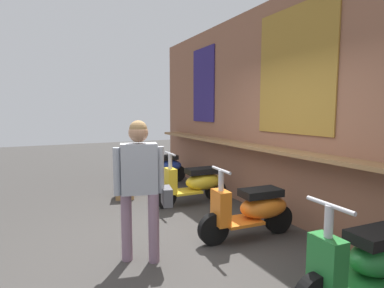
{
  "coord_description": "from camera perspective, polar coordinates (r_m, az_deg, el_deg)",
  "views": [
    {
      "loc": [
        3.19,
        -1.41,
        1.69
      ],
      "look_at": [
        -1.62,
        1.01,
        1.1
      ],
      "focal_mm": 28.66,
      "sensor_mm": 36.0,
      "label": 1
    }
  ],
  "objects": [
    {
      "name": "scooter_green",
      "position": [
        3.21,
        29.95,
        -18.46
      ],
      "size": [
        0.49,
        1.4,
        0.97
      ],
      "rotation": [
        0.0,
        0.0,
        -1.64
      ],
      "color": "#237533",
      "rests_on": "ground_plane"
    },
    {
      "name": "scooter_orange",
      "position": [
        4.22,
        11.27,
        -11.8
      ],
      "size": [
        0.5,
        1.4,
        0.97
      ],
      "rotation": [
        0.0,
        0.0,
        -1.65
      ],
      "color": "orange",
      "rests_on": "ground_plane"
    },
    {
      "name": "shopper_with_handbag",
      "position": [
        3.43,
        -9.52,
        -6.25
      ],
      "size": [
        0.34,
        0.65,
        1.58
      ],
      "rotation": [
        0.0,
        0.0,
        2.91
      ],
      "color": "gray",
      "rests_on": "ground_plane"
    },
    {
      "name": "merchandise_crate",
      "position": [
        6.16,
        -12.35,
        -7.79
      ],
      "size": [
        0.5,
        0.45,
        0.42
      ],
      "primitive_type": "cube",
      "rotation": [
        0.0,
        0.0,
        -0.29
      ],
      "color": "olive",
      "rests_on": "ground_plane"
    },
    {
      "name": "scooter_blue",
      "position": [
        7.14,
        -5.84,
        -4.29
      ],
      "size": [
        0.46,
        1.4,
        0.97
      ],
      "rotation": [
        0.0,
        0.0,
        -1.54
      ],
      "color": "#233D9E",
      "rests_on": "ground_plane"
    },
    {
      "name": "scooter_yellow",
      "position": [
        5.58,
        0.63,
        -7.24
      ],
      "size": [
        0.46,
        1.4,
        0.97
      ],
      "rotation": [
        0.0,
        0.0,
        -1.61
      ],
      "color": "gold",
      "rests_on": "ground_plane"
    },
    {
      "name": "market_stall_facade",
      "position": [
        4.67,
        20.57,
        5.98
      ],
      "size": [
        9.53,
        0.61,
        3.4
      ],
      "color": "#8C5B44",
      "rests_on": "ground_plane"
    },
    {
      "name": "ground_plane",
      "position": [
        3.87,
        -2.74,
        -19.61
      ],
      "size": [
        26.67,
        26.67,
        0.0
      ],
      "primitive_type": "plane",
      "color": "#383533"
    }
  ]
}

